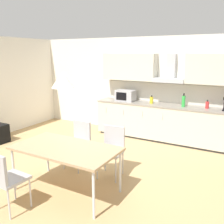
% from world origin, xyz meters
% --- Properties ---
extents(ground_plane, '(8.82, 7.63, 0.02)m').
position_xyz_m(ground_plane, '(0.00, 0.00, -0.01)').
color(ground_plane, tan).
extents(wall_back, '(7.06, 0.10, 2.52)m').
position_xyz_m(wall_back, '(0.00, 2.59, 1.26)').
color(wall_back, silver).
rests_on(wall_back, ground_plane).
extents(kitchen_counter, '(3.56, 0.65, 0.89)m').
position_xyz_m(kitchen_counter, '(0.94, 2.23, 0.45)').
color(kitchen_counter, '#333333').
rests_on(kitchen_counter, ground_plane).
extents(backsplash_tile, '(3.54, 0.02, 0.47)m').
position_xyz_m(backsplash_tile, '(0.94, 2.53, 1.13)').
color(backsplash_tile, silver).
rests_on(backsplash_tile, kitchen_counter).
extents(upper_wall_cabinets, '(3.54, 0.40, 0.67)m').
position_xyz_m(upper_wall_cabinets, '(0.94, 2.38, 1.75)').
color(upper_wall_cabinets, beige).
extents(microwave, '(0.48, 0.35, 0.28)m').
position_xyz_m(microwave, '(-0.16, 2.23, 1.03)').
color(microwave, '#ADADB2').
rests_on(microwave, kitchen_counter).
extents(bottle_red, '(0.08, 0.08, 0.19)m').
position_xyz_m(bottle_red, '(1.85, 2.27, 0.97)').
color(bottle_red, red).
rests_on(bottle_red, kitchen_counter).
extents(bottle_yellow, '(0.08, 0.08, 0.20)m').
position_xyz_m(bottle_yellow, '(0.56, 2.21, 0.98)').
color(bottle_yellow, yellow).
rests_on(bottle_yellow, kitchen_counter).
extents(bottle_green, '(0.08, 0.08, 0.31)m').
position_xyz_m(bottle_green, '(1.34, 2.19, 1.03)').
color(bottle_green, green).
rests_on(bottle_green, kitchen_counter).
extents(dining_table, '(1.60, 0.86, 0.72)m').
position_xyz_m(dining_table, '(0.32, -0.82, 0.68)').
color(dining_table, tan).
rests_on(dining_table, ground_plane).
extents(chair_near_left, '(0.42, 0.42, 0.87)m').
position_xyz_m(chair_near_left, '(-0.04, -1.63, 0.53)').
color(chair_near_left, '#B2B2B7').
rests_on(chair_near_left, ground_plane).
extents(chair_far_left, '(0.42, 0.42, 0.87)m').
position_xyz_m(chair_far_left, '(-0.03, -0.01, 0.53)').
color(chair_far_left, '#B2B2B7').
rests_on(chair_far_left, ground_plane).
extents(chair_far_right, '(0.44, 0.44, 0.87)m').
position_xyz_m(chair_far_right, '(0.67, -0.01, 0.53)').
color(chair_far_right, '#B2B2B7').
rests_on(chair_far_right, ground_plane).
extents(pendant_lamp, '(0.32, 0.32, 0.22)m').
position_xyz_m(pendant_lamp, '(0.32, -0.82, 1.73)').
color(pendant_lamp, silver).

